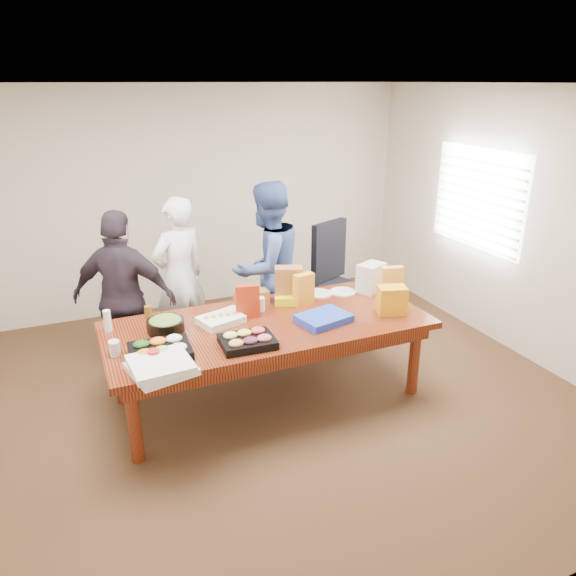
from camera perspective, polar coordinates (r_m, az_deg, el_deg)
name	(u,v)px	position (r m, az deg, el deg)	size (l,w,h in m)	color
floor	(269,397)	(5.10, -1.98, -11.39)	(5.50, 5.00, 0.02)	#47301E
ceiling	(265,82)	(4.31, -2.46, 20.85)	(5.50, 5.00, 0.02)	white
wall_back	(194,200)	(6.84, -9.85, 9.15)	(5.50, 0.04, 2.70)	beige
wall_front	(473,417)	(2.56, 18.92, -12.69)	(5.50, 0.04, 2.70)	beige
wall_right	(519,224)	(6.03, 23.13, 6.19)	(0.04, 5.00, 2.70)	beige
window_panel	(478,199)	(6.40, 19.33, 8.85)	(0.03, 1.40, 1.10)	white
window_blinds	(475,199)	(6.37, 19.06, 8.83)	(0.04, 1.36, 1.00)	beige
conference_table	(269,360)	(4.90, -2.03, -7.59)	(2.80, 1.20, 0.75)	#4C1C0F
office_chair	(337,285)	(6.00, 5.21, 0.32)	(0.62, 0.62, 1.22)	black
person_center	(179,277)	(5.66, -11.35, 1.12)	(0.61, 0.40, 1.67)	white
person_right	(267,268)	(5.64, -2.18, 2.14)	(0.87, 0.68, 1.80)	#3C5799
person_left	(124,298)	(5.25, -16.84, -1.05)	(0.97, 0.41, 1.66)	#261E27
veggie_tray	(160,351)	(4.28, -13.30, -6.49)	(0.46, 0.36, 0.07)	black
fruit_tray	(247,342)	(4.33, -4.29, -5.65)	(0.42, 0.33, 0.06)	black
sheet_cake	(221,320)	(4.74, -7.09, -3.33)	(0.36, 0.27, 0.06)	white
salad_bowl	(166,326)	(4.66, -12.76, -3.87)	(0.31, 0.31, 0.10)	black
chip_bag_blue	(324,318)	(4.74, 3.77, -3.20)	(0.43, 0.33, 0.07)	blue
chip_bag_red	(247,301)	(4.79, -4.29, -1.38)	(0.21, 0.09, 0.30)	#AB2D11
chip_bag_yellow	(392,282)	(5.30, 10.85, 0.58)	(0.21, 0.08, 0.31)	yellow
chip_bag_orange	(304,289)	(5.04, 1.65, -0.15)	(0.20, 0.09, 0.30)	orange
mayo_jar	(260,304)	(4.95, -2.92, -1.70)	(0.08, 0.08, 0.13)	white
mustard_bottle	(249,296)	(5.07, -4.14, -0.81)	(0.06, 0.06, 0.18)	#EAF822
dressing_bottle	(149,317)	(4.75, -14.44, -2.95)	(0.06, 0.06, 0.20)	brown
ranch_bottle	(108,321)	(4.78, -18.46, -3.30)	(0.06, 0.06, 0.19)	silver
banana_bunch	(287,300)	(5.09, -0.06, -1.27)	(0.24, 0.14, 0.08)	#FFFB09
bread_loaf	(252,298)	(5.09, -3.83, -1.05)	(0.31, 0.14, 0.13)	#A25D27
kraft_bag	(289,284)	(5.13, 0.08, 0.43)	(0.26, 0.15, 0.34)	#915B2A
red_cup	(154,357)	(4.15, -13.91, -7.10)	(0.09, 0.09, 0.12)	#B32621
clear_cup_a	(115,348)	(4.36, -17.78, -6.08)	(0.08, 0.08, 0.12)	silver
clear_cup_b	(114,347)	(4.40, -17.83, -5.93)	(0.08, 0.08, 0.11)	white
pizza_box_lower	(161,369)	(4.06, -13.18, -8.29)	(0.42, 0.42, 0.05)	white
pizza_box_upper	(160,364)	(4.02, -13.27, -7.79)	(0.42, 0.42, 0.05)	white
plate_a	(343,292)	(5.40, 5.79, -0.41)	(0.26, 0.26, 0.02)	silver
plate_b	(319,294)	(5.34, 3.27, -0.60)	(0.26, 0.26, 0.02)	silver
dip_bowl_a	(287,297)	(5.19, -0.07, -0.95)	(0.14, 0.14, 0.06)	beige
dip_bowl_b	(234,310)	(4.92, -5.68, -2.37)	(0.13, 0.13, 0.05)	silver
grocery_bag_white	(371,278)	(5.43, 8.73, 1.08)	(0.27, 0.19, 0.29)	silver
grocery_bag_yellow	(392,300)	(4.95, 10.86, -1.25)	(0.25, 0.17, 0.25)	orange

